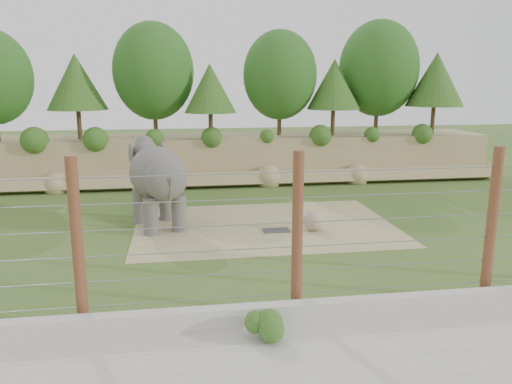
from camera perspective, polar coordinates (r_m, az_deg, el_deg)
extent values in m
plane|color=#3A5C23|center=(16.69, 1.04, -6.85)|extent=(90.00, 90.00, 0.00)
cube|color=tan|center=(28.96, -3.29, 4.00)|extent=(30.00, 4.00, 2.50)
cube|color=tan|center=(26.86, -2.80, 1.38)|extent=(30.00, 1.37, 1.07)
cylinder|color=#3F2B19|center=(28.61, -19.54, 7.31)|extent=(0.24, 0.24, 1.58)
sphere|color=#194F16|center=(28.52, -19.86, 11.59)|extent=(3.60, 3.60, 3.60)
cylinder|color=#3F2B19|center=(28.62, -11.42, 8.14)|extent=(0.24, 0.24, 1.92)
sphere|color=#194F16|center=(28.55, -11.65, 13.37)|extent=(4.40, 4.40, 4.40)
cylinder|color=#3F2B19|center=(27.46, -5.19, 7.60)|extent=(0.24, 0.24, 1.40)
sphere|color=#194F16|center=(27.37, -5.27, 11.57)|extent=(3.20, 3.20, 3.20)
cylinder|color=#3F2B19|center=(28.95, 2.68, 8.31)|extent=(0.24, 0.24, 1.82)
sphere|color=#194F16|center=(28.88, 2.73, 13.20)|extent=(4.16, 4.16, 4.16)
cylinder|color=#3F2B19|center=(29.13, 8.77, 7.89)|extent=(0.24, 0.24, 1.50)
sphere|color=#194F16|center=(29.04, 8.90, 11.91)|extent=(3.44, 3.44, 3.44)
cylinder|color=#3F2B19|center=(31.06, 13.58, 8.46)|extent=(0.24, 0.24, 2.03)
sphere|color=#194F16|center=(31.00, 13.84, 13.54)|extent=(4.64, 4.64, 4.64)
cylinder|color=#3F2B19|center=(31.26, 19.54, 7.76)|extent=(0.24, 0.24, 1.64)
sphere|color=#194F16|center=(31.18, 19.84, 11.85)|extent=(3.76, 3.76, 3.76)
cube|color=#968961|center=(19.58, 1.01, -3.87)|extent=(10.00, 7.00, 0.02)
cube|color=#262628|center=(18.90, 2.33, -4.41)|extent=(1.00, 0.60, 0.03)
sphere|color=gray|center=(18.93, 6.56, -3.29)|extent=(0.77, 0.77, 0.77)
cube|color=#B4B0A7|center=(12.07, 5.15, -13.52)|extent=(26.00, 0.35, 0.50)
cube|color=#B4B0A7|center=(10.50, 7.86, -19.42)|extent=(26.00, 4.00, 0.01)
cylinder|color=#602B1E|center=(11.80, -19.73, -5.69)|extent=(0.26, 0.26, 4.00)
cylinder|color=#602B1E|center=(11.87, 4.74, -4.86)|extent=(0.26, 0.26, 4.00)
cylinder|color=#602B1E|center=(13.88, 25.31, -3.48)|extent=(0.26, 0.26, 4.00)
cylinder|color=gray|center=(12.40, 4.62, -11.49)|extent=(20.00, 0.02, 0.02)
cylinder|color=gray|center=(12.17, 4.67, -8.91)|extent=(20.00, 0.02, 0.02)
cylinder|color=gray|center=(11.97, 4.72, -6.23)|extent=(20.00, 0.02, 0.02)
cylinder|color=gray|center=(11.79, 4.77, -3.47)|extent=(20.00, 0.02, 0.02)
cylinder|color=gray|center=(11.64, 4.82, -0.63)|extent=(20.00, 0.02, 0.02)
cylinder|color=gray|center=(11.51, 4.88, 2.28)|extent=(20.00, 0.02, 0.02)
sphere|color=#265017|center=(11.15, 0.99, -15.39)|extent=(0.61, 0.61, 0.61)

